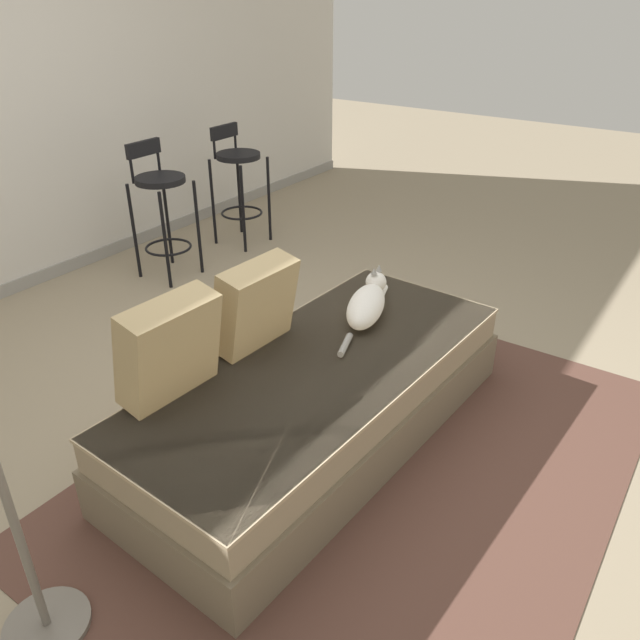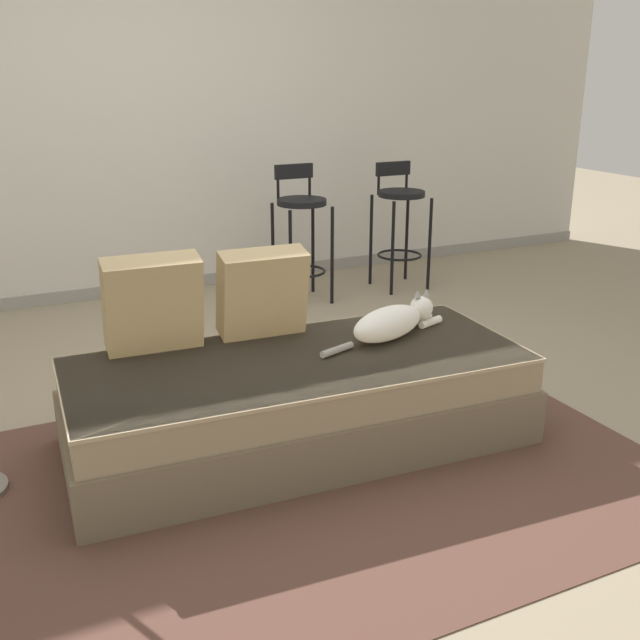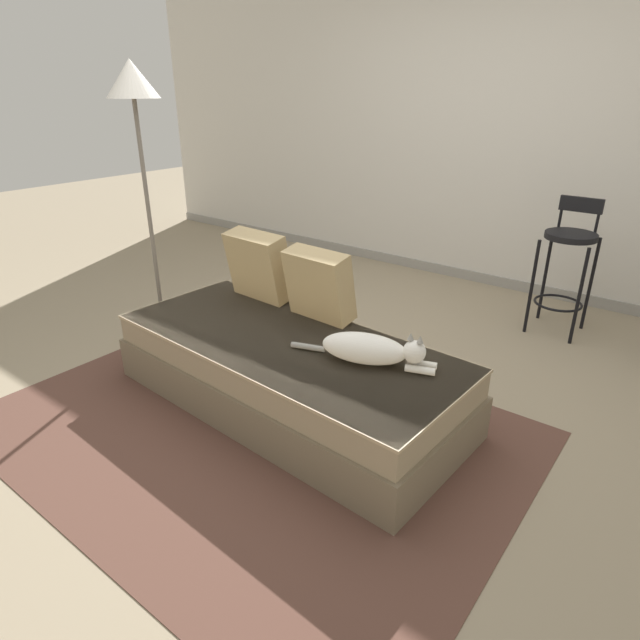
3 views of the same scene
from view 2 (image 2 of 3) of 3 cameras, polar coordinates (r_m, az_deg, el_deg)
name	(u,v)px [view 2 (image 2 of 3)]	position (r m, az deg, el deg)	size (l,w,h in m)	color
ground_plane	(266,407)	(3.70, -4.14, -6.63)	(16.00, 16.00, 0.00)	gray
wall_back_panel	(141,109)	(5.51, -13.49, 15.33)	(8.00, 0.10, 2.60)	silver
wall_baseboard_trim	(156,286)	(5.66, -12.41, 2.56)	(8.00, 0.02, 0.09)	gray
area_rug	(329,472)	(3.13, 0.71, -11.54)	(2.68, 1.95, 0.01)	brown
couch	(299,400)	(3.28, -1.61, -6.12)	(2.03, 0.96, 0.40)	#766750
throw_pillow_corner	(153,303)	(3.29, -12.63, 1.24)	(0.42, 0.24, 0.43)	tan
throw_pillow_middle	(262,293)	(3.41, -4.42, 2.09)	(0.41, 0.24, 0.41)	tan
cat	(392,322)	(3.43, 5.52, -0.13)	(0.73, 0.31, 0.19)	white
bar_stool_near_window	(301,223)	(5.22, -1.45, 7.41)	(0.34, 0.34, 0.95)	black
bar_stool_by_doorway	(400,213)	(5.59, 6.11, 8.09)	(0.34, 0.34, 0.92)	black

